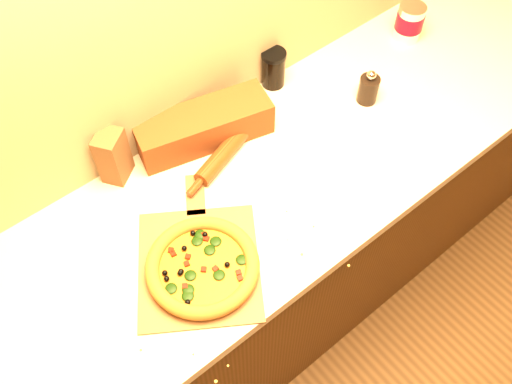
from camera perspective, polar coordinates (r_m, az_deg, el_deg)
name	(u,v)px	position (r m, az deg, el deg)	size (l,w,h in m)	color
cabinet	(248,267)	(2.08, -0.78, -7.48)	(2.80, 0.65, 0.86)	#462B0F
countertop	(247,196)	(1.70, -0.95, -0.41)	(2.84, 0.68, 0.04)	beige
pizza_peel	(199,261)	(1.56, -5.75, -6.86)	(0.47, 0.51, 0.01)	brown
pizza	(203,267)	(1.53, -5.36, -7.44)	(0.30, 0.30, 0.04)	#B4792D
pepper_grinder	(368,89)	(1.92, 11.18, 10.11)	(0.07, 0.07, 0.13)	black
rolling_pin	(225,152)	(1.74, -3.10, 4.04)	(0.36, 0.14, 0.05)	#54240E
coffee_canister	(409,22)	(2.18, 15.10, 16.10)	(0.10, 0.10, 0.13)	silver
bread_bag	(204,126)	(1.77, -5.25, 6.57)	(0.42, 0.14, 0.12)	maroon
paper_bag	(113,156)	(1.70, -14.12, 3.52)	(0.09, 0.07, 0.17)	brown
dark_jar	(273,68)	(1.93, 1.75, 12.27)	(0.08, 0.08, 0.13)	black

